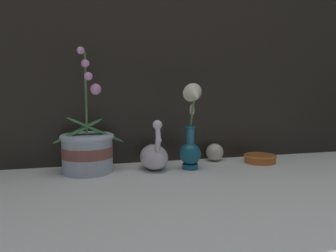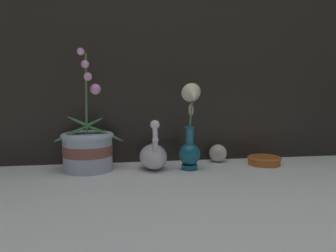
{
  "view_description": "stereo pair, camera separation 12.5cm",
  "coord_description": "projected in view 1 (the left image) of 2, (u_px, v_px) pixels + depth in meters",
  "views": [
    {
      "loc": [
        -0.34,
        -1.09,
        0.3
      ],
      "look_at": [
        -0.03,
        0.11,
        0.16
      ],
      "focal_mm": 35.0,
      "sensor_mm": 36.0,
      "label": 1
    },
    {
      "loc": [
        -0.22,
        -1.12,
        0.3
      ],
      "look_at": [
        -0.03,
        0.11,
        0.16
      ],
      "focal_mm": 35.0,
      "sensor_mm": 36.0,
      "label": 2
    }
  ],
  "objects": [
    {
      "name": "blue_vase",
      "position": [
        192.0,
        135.0,
        1.21
      ],
      "size": [
        0.08,
        0.13,
        0.32
      ],
      "color": "#195B75",
      "rests_on": "ground_plane"
    },
    {
      "name": "window_backdrop",
      "position": [
        168.0,
        15.0,
        1.33
      ],
      "size": [
        2.8,
        0.03,
        1.2
      ],
      "color": "black",
      "rests_on": "ground_plane"
    },
    {
      "name": "swan_figurine",
      "position": [
        154.0,
        155.0,
        1.23
      ],
      "size": [
        0.1,
        0.18,
        0.19
      ],
      "color": "white",
      "rests_on": "ground_plane"
    },
    {
      "name": "glass_sphere",
      "position": [
        215.0,
        152.0,
        1.38
      ],
      "size": [
        0.07,
        0.07,
        0.07
      ],
      "color": "beige",
      "rests_on": "ground_plane"
    },
    {
      "name": "ground_plane",
      "position": [
        185.0,
        174.0,
        1.17
      ],
      "size": [
        2.8,
        2.8,
        0.0
      ],
      "primitive_type": "plane",
      "color": "silver"
    },
    {
      "name": "amber_dish",
      "position": [
        260.0,
        158.0,
        1.35
      ],
      "size": [
        0.13,
        0.13,
        0.03
      ],
      "color": "#C66628",
      "rests_on": "ground_plane"
    },
    {
      "name": "orchid_potted_plant",
      "position": [
        88.0,
        149.0,
        1.18
      ],
      "size": [
        0.26,
        0.19,
        0.45
      ],
      "color": "#B2BCCC",
      "rests_on": "ground_plane"
    }
  ]
}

